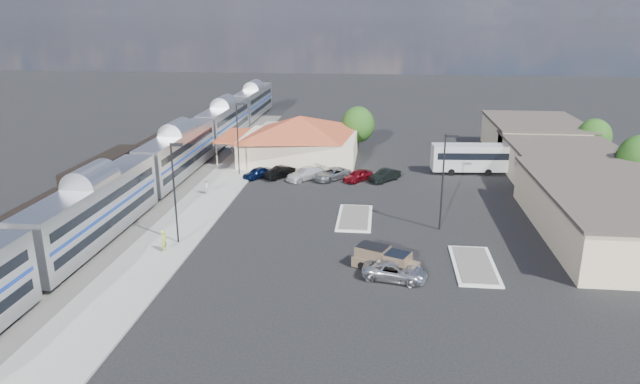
# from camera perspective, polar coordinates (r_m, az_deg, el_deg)

# --- Properties ---
(ground) EXTENTS (280.00, 280.00, 0.00)m
(ground) POSITION_cam_1_polar(r_m,az_deg,el_deg) (54.43, -0.84, -3.25)
(ground) COLOR black
(ground) RESTS_ON ground
(railbed) EXTENTS (16.00, 100.00, 0.12)m
(railbed) POSITION_cam_1_polar(r_m,az_deg,el_deg) (67.35, -18.00, 0.04)
(railbed) COLOR #4C4944
(railbed) RESTS_ON ground
(platform) EXTENTS (5.50, 92.00, 0.18)m
(platform) POSITION_cam_1_polar(r_m,az_deg,el_deg) (62.41, -11.16, -0.75)
(platform) COLOR gray
(platform) RESTS_ON ground
(passenger_train) EXTENTS (3.00, 104.00, 5.55)m
(passenger_train) POSITION_cam_1_polar(r_m,az_deg,el_deg) (71.21, -13.96, 3.65)
(passenger_train) COLOR silver
(passenger_train) RESTS_ON ground
(freight_cars) EXTENTS (2.80, 46.00, 4.00)m
(freight_cars) POSITION_cam_1_polar(r_m,az_deg,el_deg) (67.48, -20.73, 1.44)
(freight_cars) COLOR black
(freight_cars) RESTS_ON ground
(station_depot) EXTENTS (18.35, 12.24, 6.20)m
(station_depot) POSITION_cam_1_polar(r_m,az_deg,el_deg) (77.00, -2.05, 5.38)
(station_depot) COLOR #C2AD8E
(station_depot) RESTS_ON ground
(buildings_east) EXTENTS (14.40, 51.40, 4.80)m
(buildings_east) POSITION_cam_1_polar(r_m,az_deg,el_deg) (70.43, 23.96, 1.99)
(buildings_east) COLOR #C6B28C
(buildings_east) RESTS_ON ground
(traffic_island_south) EXTENTS (3.30, 7.50, 0.21)m
(traffic_island_south) POSITION_cam_1_polar(r_m,az_deg,el_deg) (55.95, 3.49, -2.58)
(traffic_island_south) COLOR silver
(traffic_island_south) RESTS_ON ground
(traffic_island_north) EXTENTS (3.30, 7.50, 0.21)m
(traffic_island_north) POSITION_cam_1_polar(r_m,az_deg,el_deg) (47.27, 15.16, -7.08)
(traffic_island_north) COLOR silver
(traffic_island_north) RESTS_ON ground
(lamp_plat_s) EXTENTS (1.08, 0.25, 9.00)m
(lamp_plat_s) POSITION_cam_1_polar(r_m,az_deg,el_deg) (49.70, -14.30, 0.65)
(lamp_plat_s) COLOR black
(lamp_plat_s) RESTS_ON ground
(lamp_plat_n) EXTENTS (1.08, 0.25, 9.00)m
(lamp_plat_n) POSITION_cam_1_polar(r_m,az_deg,el_deg) (70.09, -8.17, 5.85)
(lamp_plat_n) COLOR black
(lamp_plat_n) RESTS_ON ground
(lamp_lot) EXTENTS (1.08, 0.25, 9.00)m
(lamp_lot) POSITION_cam_1_polar(r_m,az_deg,el_deg) (52.72, 12.31, 1.76)
(lamp_lot) COLOR black
(lamp_lot) RESTS_ON ground
(tree_east_b) EXTENTS (4.94, 4.94, 6.96)m
(tree_east_b) POSITION_cam_1_polar(r_m,az_deg,el_deg) (70.03, 29.37, 2.81)
(tree_east_b) COLOR #382314
(tree_east_b) RESTS_ON ground
(tree_east_c) EXTENTS (4.41, 4.41, 6.21)m
(tree_east_c) POSITION_cam_1_polar(r_m,az_deg,el_deg) (82.85, 25.71, 4.97)
(tree_east_c) COLOR #382314
(tree_east_c) RESTS_ON ground
(tree_depot) EXTENTS (4.71, 4.71, 6.63)m
(tree_depot) POSITION_cam_1_polar(r_m,az_deg,el_deg) (82.01, 3.81, 6.74)
(tree_depot) COLOR #382314
(tree_depot) RESTS_ON ground
(pickup_truck) EXTENTS (5.37, 3.73, 1.75)m
(pickup_truck) POSITION_cam_1_polar(r_m,az_deg,el_deg) (45.04, 6.57, -6.80)
(pickup_truck) COLOR tan
(pickup_truck) RESTS_ON ground
(suv) EXTENTS (5.25, 3.19, 1.36)m
(suv) POSITION_cam_1_polar(r_m,az_deg,el_deg) (43.69, 7.51, -7.86)
(suv) COLOR #B0B3B8
(suv) RESTS_ON ground
(coach_bus) EXTENTS (11.54, 3.42, 3.65)m
(coach_bus) POSITION_cam_1_polar(r_m,az_deg,el_deg) (73.84, 15.51, 3.40)
(coach_bus) COLOR silver
(coach_bus) RESTS_ON ground
(person_a) EXTENTS (0.46, 0.69, 1.89)m
(person_a) POSITION_cam_1_polar(r_m,az_deg,el_deg) (49.37, -15.32, -4.73)
(person_a) COLOR #9FB438
(person_a) RESTS_ON platform
(person_b) EXTENTS (0.92, 1.03, 1.74)m
(person_b) POSITION_cam_1_polar(r_m,az_deg,el_deg) (63.79, -11.40, 0.54)
(person_b) COLOR silver
(person_b) RESTS_ON platform
(parked_car_a) EXTENTS (3.62, 4.04, 1.33)m
(parked_car_a) POSITION_cam_1_polar(r_m,az_deg,el_deg) (69.80, -6.27, 1.93)
(parked_car_a) COLOR #0D1B42
(parked_car_a) RESTS_ON ground
(parked_car_b) EXTENTS (3.80, 4.30, 1.41)m
(parked_car_b) POSITION_cam_1_polar(r_m,az_deg,el_deg) (69.57, -4.10, 1.97)
(parked_car_b) COLOR black
(parked_car_b) RESTS_ON ground
(parked_car_c) EXTENTS (4.95, 5.16, 1.48)m
(parked_car_c) POSITION_cam_1_polar(r_m,az_deg,el_deg) (68.78, -1.52, 1.86)
(parked_car_c) COLOR white
(parked_car_c) RESTS_ON ground
(parked_car_d) EXTENTS (5.04, 5.34, 1.40)m
(parked_car_d) POSITION_cam_1_polar(r_m,az_deg,el_deg) (68.74, 1.16, 1.82)
(parked_car_d) COLOR gray
(parked_car_d) RESTS_ON ground
(parked_car_e) EXTENTS (3.85, 4.23, 1.40)m
(parked_car_e) POSITION_cam_1_polar(r_m,az_deg,el_deg) (68.26, 3.82, 1.66)
(parked_car_e) COLOR maroon
(parked_car_e) RESTS_ON ground
(parked_car_f) EXTENTS (3.93, 4.30, 1.43)m
(parked_car_f) POSITION_cam_1_polar(r_m,az_deg,el_deg) (68.50, 6.50, 1.66)
(parked_car_f) COLOR black
(parked_car_f) RESTS_ON ground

